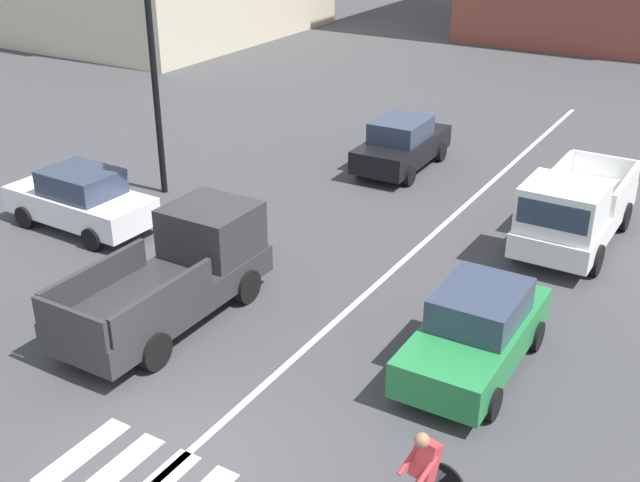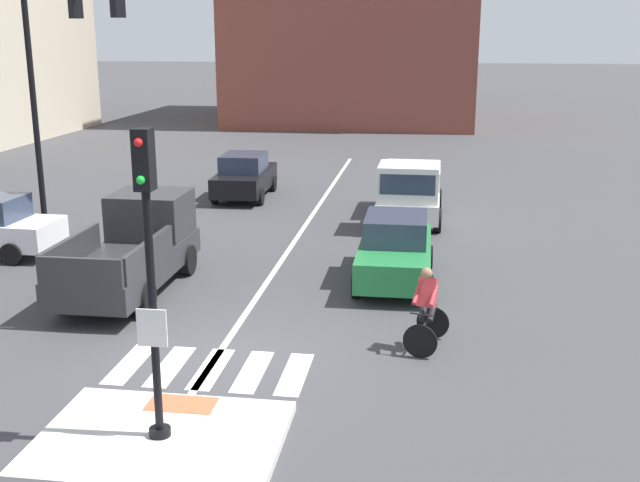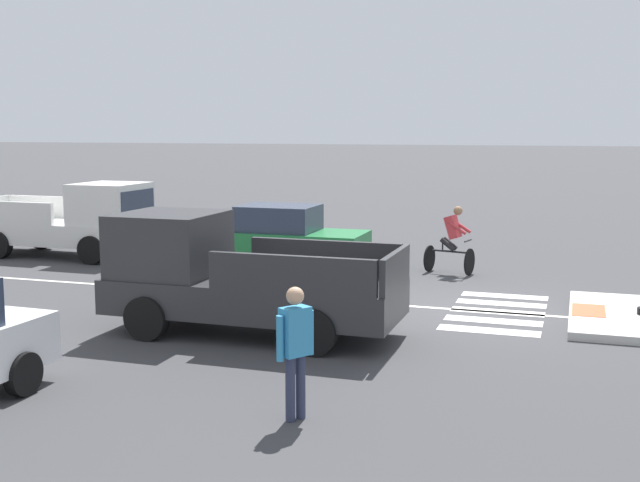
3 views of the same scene
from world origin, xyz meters
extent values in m
plane|color=#3D3D3F|center=(0.00, 0.00, 0.00)|extent=(300.00, 300.00, 0.00)
cube|color=silver|center=(-1.54, -0.53, 0.00)|extent=(0.44, 1.80, 0.01)
cube|color=silver|center=(-0.77, -0.53, 0.00)|extent=(0.44, 1.80, 0.01)
cube|color=silver|center=(-0.05, 10.00, 0.00)|extent=(0.14, 28.00, 0.01)
cylinder|color=black|center=(-8.08, 8.96, 3.69)|extent=(0.18, 0.18, 7.38)
cube|color=#237A3D|center=(3.05, 5.06, 0.65)|extent=(1.72, 4.11, 0.70)
cube|color=#2D384C|center=(3.05, 5.21, 1.32)|extent=(1.49, 1.91, 0.64)
cylinder|color=black|center=(3.89, 3.79, 0.30)|extent=(0.18, 0.60, 0.60)
cylinder|color=black|center=(2.22, 3.78, 0.30)|extent=(0.18, 0.60, 0.60)
cylinder|color=black|center=(3.87, 6.33, 0.30)|extent=(0.18, 0.60, 0.60)
cylinder|color=black|center=(2.21, 6.33, 0.30)|extent=(0.18, 0.60, 0.60)
cube|color=black|center=(-2.96, 14.42, 0.65)|extent=(1.80, 4.14, 0.70)
cube|color=#2D384C|center=(-2.96, 14.27, 1.32)|extent=(1.52, 1.93, 0.64)
cylinder|color=black|center=(-3.83, 15.67, 0.30)|extent=(0.19, 0.60, 0.60)
cylinder|color=black|center=(-2.16, 15.71, 0.30)|extent=(0.19, 0.60, 0.60)
cylinder|color=black|center=(-3.77, 13.13, 0.30)|extent=(0.19, 0.60, 0.60)
cylinder|color=black|center=(-2.10, 13.17, 0.30)|extent=(0.19, 0.60, 0.60)
cube|color=white|center=(-8.23, 5.90, 0.65)|extent=(4.15, 1.82, 0.70)
cube|color=#2D384C|center=(-8.08, 5.90, 1.32)|extent=(1.94, 1.53, 0.64)
cylinder|color=black|center=(-9.52, 5.10, 0.30)|extent=(0.60, 0.20, 0.60)
cylinder|color=black|center=(-9.48, 6.77, 0.30)|extent=(0.60, 0.20, 0.60)
cylinder|color=black|center=(-6.98, 5.03, 0.30)|extent=(0.60, 0.20, 0.60)
cylinder|color=black|center=(-6.94, 6.70, 0.30)|extent=(0.60, 0.20, 0.60)
cube|color=#2D2D30|center=(-3.06, 3.34, 0.68)|extent=(1.91, 5.10, 0.60)
cube|color=#2D2D30|center=(-3.06, 4.94, 1.53)|extent=(1.80, 1.70, 1.10)
cube|color=#2D384C|center=(-3.06, 5.77, 1.61)|extent=(1.62, 0.08, 0.60)
cube|color=#2D2D30|center=(-3.95, 2.32, 1.28)|extent=(0.12, 2.81, 0.60)
cube|color=#2D2D30|center=(-2.17, 2.32, 1.28)|extent=(0.12, 2.81, 0.60)
cube|color=#2D2D30|center=(-3.05, 0.84, 1.28)|extent=(1.80, 0.10, 0.60)
cylinder|color=black|center=(-3.97, 4.92, 0.38)|extent=(0.24, 0.76, 0.76)
cylinder|color=black|center=(-2.15, 4.92, 0.38)|extent=(0.24, 0.76, 0.76)
cylinder|color=black|center=(-3.97, 1.93, 0.38)|extent=(0.24, 0.76, 0.76)
cylinder|color=black|center=(-2.14, 1.94, 0.38)|extent=(0.24, 0.76, 0.76)
cube|color=white|center=(3.19, 11.76, 0.68)|extent=(1.94, 5.12, 0.60)
cube|color=white|center=(3.18, 10.16, 1.53)|extent=(1.81, 1.72, 1.10)
cube|color=#2D384C|center=(3.17, 9.33, 1.61)|extent=(1.62, 0.09, 0.60)
cube|color=white|center=(4.09, 12.77, 1.28)|extent=(0.14, 2.81, 0.60)
cube|color=white|center=(2.31, 12.79, 1.28)|extent=(0.14, 2.81, 0.60)
cube|color=white|center=(3.21, 14.26, 1.28)|extent=(1.80, 0.12, 0.60)
cylinder|color=black|center=(4.09, 10.17, 0.38)|extent=(0.25, 0.76, 0.76)
cylinder|color=black|center=(2.26, 10.19, 0.38)|extent=(0.25, 0.76, 0.76)
cylinder|color=black|center=(4.11, 13.16, 0.38)|extent=(0.25, 0.76, 0.76)
cylinder|color=black|center=(2.29, 13.17, 0.38)|extent=(0.25, 0.76, 0.76)
cylinder|color=black|center=(3.90, 1.20, 0.73)|extent=(0.04, 0.04, 0.30)
cylinder|color=black|center=(3.94, 1.03, 0.73)|extent=(0.20, 0.41, 0.33)
cylinder|color=black|center=(3.79, 1.07, 0.73)|extent=(0.20, 0.41, 0.33)
cube|color=#B73338|center=(3.84, 0.95, 1.16)|extent=(0.42, 0.45, 0.60)
sphere|color=#936B4C|center=(3.82, 0.83, 1.57)|extent=(0.22, 0.22, 0.22)
cylinder|color=#B73338|center=(3.96, 0.74, 1.16)|extent=(0.18, 0.46, 0.31)
cylinder|color=#B73338|center=(3.65, 0.81, 1.16)|extent=(0.18, 0.46, 0.31)
camera|label=1|loc=(7.04, -7.23, 8.66)|focal=44.20mm
camera|label=2|loc=(3.81, -13.08, 5.91)|focal=43.41mm
camera|label=3|loc=(-15.55, -1.95, 3.57)|focal=44.72mm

